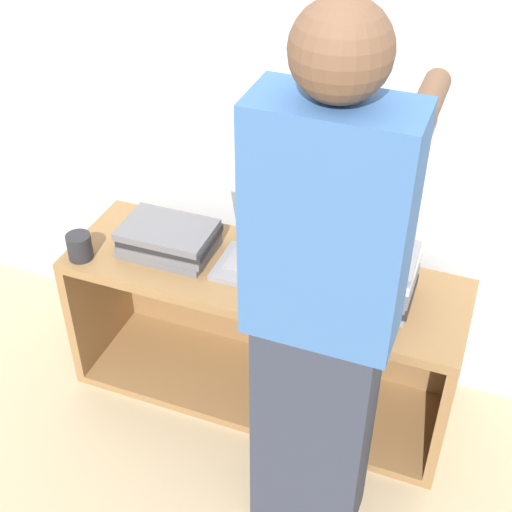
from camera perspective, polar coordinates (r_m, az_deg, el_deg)
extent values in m
plane|color=tan|center=(2.76, -1.21, -13.86)|extent=(12.00, 12.00, 0.00)
cube|color=silver|center=(2.45, 3.45, 14.35)|extent=(8.00, 0.05, 2.40)
cube|color=olive|center=(2.50, 0.56, -1.63)|extent=(1.43, 0.45, 0.04)
cube|color=olive|center=(2.89, 0.49, -10.37)|extent=(1.43, 0.45, 0.04)
cube|color=olive|center=(2.94, -12.31, -2.83)|extent=(0.04, 0.45, 0.53)
cube|color=olive|center=(2.60, 15.25, -9.88)|extent=(0.04, 0.45, 0.53)
cube|color=olive|center=(2.83, 2.00, -3.60)|extent=(1.36, 0.04, 0.53)
cube|color=gray|center=(2.48, 0.56, -1.13)|extent=(0.33, 0.22, 0.02)
cube|color=gray|center=(2.48, 0.63, -0.80)|extent=(0.27, 0.12, 0.00)
cube|color=gray|center=(2.52, 1.72, 2.82)|extent=(0.33, 0.07, 0.22)
cube|color=black|center=(2.52, 1.68, 2.79)|extent=(0.29, 0.05, 0.19)
cube|color=slate|center=(2.60, -7.00, 0.64)|extent=(0.33, 0.22, 0.03)
cube|color=slate|center=(2.58, -6.98, 1.13)|extent=(0.33, 0.23, 0.03)
cube|color=#232326|center=(2.57, -6.90, 1.66)|extent=(0.33, 0.23, 0.03)
cube|color=slate|center=(2.55, -7.12, 2.08)|extent=(0.33, 0.22, 0.03)
cube|color=gray|center=(2.41, 8.36, -2.93)|extent=(0.33, 0.23, 0.03)
cube|color=#232326|center=(2.39, 8.64, -2.42)|extent=(0.33, 0.23, 0.03)
cube|color=slate|center=(2.37, 8.39, -1.92)|extent=(0.34, 0.24, 0.03)
cube|color=slate|center=(2.35, 8.66, -1.54)|extent=(0.33, 0.22, 0.03)
cube|color=gray|center=(2.34, 8.50, -0.92)|extent=(0.33, 0.23, 0.03)
cube|color=#B7B7BC|center=(2.32, 8.77, -0.44)|extent=(0.33, 0.22, 0.03)
cube|color=gray|center=(2.31, 8.73, 0.15)|extent=(0.33, 0.23, 0.03)
cube|color=#2D3342|center=(2.25, 4.58, -13.42)|extent=(0.34, 0.20, 0.83)
cube|color=#38609E|center=(1.74, 5.77, 2.35)|extent=(0.40, 0.20, 0.66)
sphere|color=brown|center=(1.53, 6.83, 16.04)|extent=(0.23, 0.23, 0.23)
cylinder|color=brown|center=(1.88, 3.71, 13.41)|extent=(0.07, 0.32, 0.07)
cylinder|color=brown|center=(1.82, 13.51, 11.62)|extent=(0.07, 0.32, 0.07)
cylinder|color=#232328|center=(2.60, -13.94, 0.74)|extent=(0.09, 0.09, 0.10)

